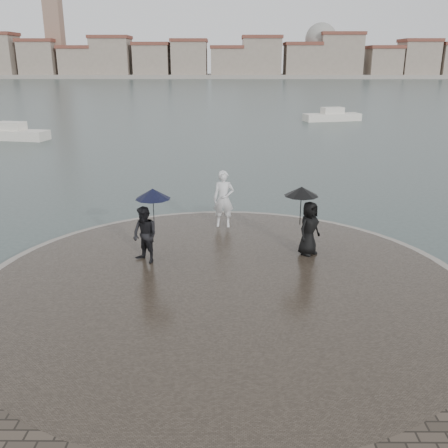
{
  "coord_description": "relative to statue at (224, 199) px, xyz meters",
  "views": [
    {
      "loc": [
        0.08,
        -7.88,
        5.63
      ],
      "look_at": [
        0.0,
        4.8,
        1.45
      ],
      "focal_mm": 40.0,
      "sensor_mm": 36.0,
      "label": 1
    }
  ],
  "objects": [
    {
      "name": "visitor_right",
      "position": [
        2.35,
        -2.47,
        0.15
      ],
      "size": [
        1.17,
        1.02,
        1.95
      ],
      "color": "black",
      "rests_on": "quay_tip"
    },
    {
      "name": "visitor_left",
      "position": [
        -2.04,
        -3.07,
        0.14
      ],
      "size": [
        1.2,
        1.04,
        2.04
      ],
      "color": "black",
      "rests_on": "quay_tip"
    },
    {
      "name": "kerb_ring",
      "position": [
        0.03,
        -4.39,
        -1.14
      ],
      "size": [
        12.5,
        12.5,
        0.32
      ],
      "primitive_type": "cylinder",
      "color": "gray",
      "rests_on": "ground"
    },
    {
      "name": "boats",
      "position": [
        7.36,
        26.95,
        -0.92
      ],
      "size": [
        47.57,
        14.87,
        1.5
      ],
      "color": "silver",
      "rests_on": "ground"
    },
    {
      "name": "statue",
      "position": [
        0.0,
        0.0,
        0.0
      ],
      "size": [
        0.71,
        0.49,
        1.87
      ],
      "primitive_type": "imported",
      "rotation": [
        0.0,
        0.0,
        -0.06
      ],
      "color": "silver",
      "rests_on": "quay_tip"
    },
    {
      "name": "ground",
      "position": [
        0.03,
        -7.89,
        -1.3
      ],
      "size": [
        400.0,
        400.0,
        0.0
      ],
      "primitive_type": "plane",
      "color": "#2B3835",
      "rests_on": "ground"
    },
    {
      "name": "far_skyline",
      "position": [
        -6.26,
        152.82,
        4.31
      ],
      "size": [
        260.0,
        20.0,
        37.0
      ],
      "color": "gray",
      "rests_on": "ground"
    },
    {
      "name": "quay_tip",
      "position": [
        0.03,
        -4.39,
        -1.12
      ],
      "size": [
        11.9,
        11.9,
        0.36
      ],
      "primitive_type": "cylinder",
      "color": "#2D261E",
      "rests_on": "ground"
    }
  ]
}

